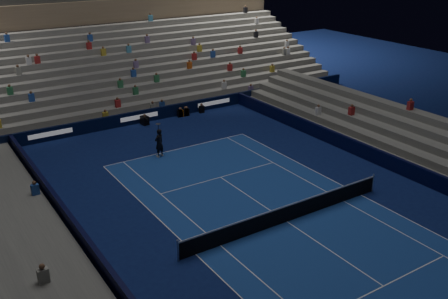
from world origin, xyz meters
TOP-DOWN VIEW (x-y plane):
  - ground at (0.00, 0.00)m, footprint 90.00×90.00m
  - court_surface at (0.00, 0.00)m, footprint 10.97×23.77m
  - sponsor_barrier_far at (0.00, 18.50)m, footprint 44.00×0.25m
  - sponsor_barrier_east at (9.70, 0.00)m, footprint 0.25×37.00m
  - sponsor_barrier_west at (-9.70, 0.00)m, footprint 0.25×37.00m
  - grandstand_main at (0.00, 27.90)m, footprint 44.00×15.20m
  - grandstand_east at (13.17, 0.00)m, footprint 5.00×37.00m
  - grandstand_west at (-13.17, 0.00)m, footprint 5.00×37.00m
  - tennis_net at (0.00, 0.00)m, footprint 12.90×0.10m
  - tennis_player at (-1.67, 11.42)m, footprint 0.83×0.68m
  - broadcast_camera at (0.23, 17.87)m, footprint 0.55×1.00m

SIDE VIEW (x-z plane):
  - ground at x=0.00m, z-range 0.00..0.00m
  - court_surface at x=0.00m, z-range 0.00..0.01m
  - broadcast_camera at x=0.23m, z-range 0.01..0.70m
  - sponsor_barrier_far at x=0.00m, z-range 0.00..1.00m
  - sponsor_barrier_east at x=9.70m, z-range 0.00..1.00m
  - sponsor_barrier_west at x=-9.70m, z-range 0.00..1.00m
  - tennis_net at x=0.00m, z-range -0.05..1.05m
  - grandstand_east at x=13.17m, z-range -0.33..2.17m
  - grandstand_west at x=-13.17m, z-range -0.33..2.17m
  - tennis_player at x=-1.67m, z-range 0.00..1.95m
  - grandstand_main at x=0.00m, z-range -2.22..8.98m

